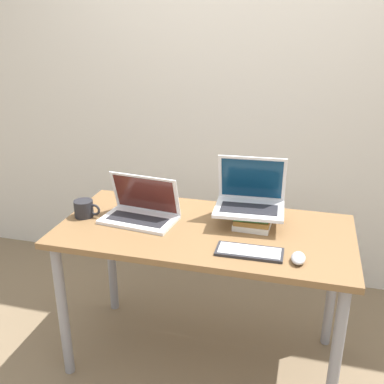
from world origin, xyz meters
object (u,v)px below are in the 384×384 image
object	(u,v)px
laptop_left	(141,211)
mouse	(298,258)
book_stack	(253,217)
mug	(84,209)
wireless_keyboard	(249,252)
laptop_on_books	(250,199)

from	to	relation	value
laptop_left	mouse	distance (m)	0.81
laptop_left	mouse	world-z (taller)	laptop_left
book_stack	mouse	world-z (taller)	book_stack
book_stack	mug	size ratio (longest dim) A/B	1.71
laptop_left	mouse	bearing A→B (deg)	-16.28
wireless_keyboard	mouse	world-z (taller)	mouse
laptop_left	laptop_on_books	xyz separation A→B (m)	(0.52, 0.11, 0.08)
laptop_on_books	mug	distance (m)	0.83
wireless_keyboard	mug	bearing A→B (deg)	169.23
book_stack	mouse	xyz separation A→B (m)	(0.23, -0.32, -0.02)
mouse	mug	size ratio (longest dim) A/B	0.72
mug	book_stack	bearing A→B (deg)	8.97
book_stack	mouse	distance (m)	0.39
mouse	wireless_keyboard	bearing A→B (deg)	173.92
laptop_left	wireless_keyboard	xyz separation A→B (m)	(0.57, -0.20, -0.04)
book_stack	laptop_on_books	distance (m)	0.09
book_stack	mug	xyz separation A→B (m)	(-0.83, -0.13, 0.01)
mug	wireless_keyboard	bearing A→B (deg)	-10.77
wireless_keyboard	mouse	size ratio (longest dim) A/B	2.90
laptop_on_books	mouse	bearing A→B (deg)	-53.14
laptop_on_books	mouse	xyz separation A→B (m)	(0.25, -0.33, -0.10)
wireless_keyboard	mug	distance (m)	0.87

